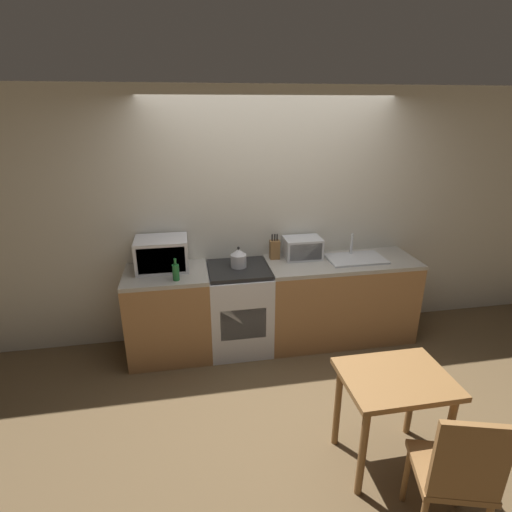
{
  "coord_description": "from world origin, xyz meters",
  "views": [
    {
      "loc": [
        -0.86,
        -2.83,
        2.41
      ],
      "look_at": [
        -0.22,
        0.7,
        1.05
      ],
      "focal_mm": 28.0,
      "sensor_mm": 36.0,
      "label": 1
    }
  ],
  "objects_px": {
    "kettle": "(239,258)",
    "dining_table": "(394,392)",
    "microwave": "(162,254)",
    "toaster_oven": "(302,248)",
    "bottle": "(176,272)",
    "dining_chair": "(457,473)",
    "stove_range": "(239,308)"
  },
  "relations": [
    {
      "from": "kettle",
      "to": "dining_table",
      "type": "bearing_deg",
      "value": -63.84
    },
    {
      "from": "microwave",
      "to": "toaster_oven",
      "type": "xyz_separation_m",
      "value": [
        1.43,
        0.05,
        -0.05
      ]
    },
    {
      "from": "microwave",
      "to": "bottle",
      "type": "height_order",
      "value": "microwave"
    },
    {
      "from": "kettle",
      "to": "dining_chair",
      "type": "bearing_deg",
      "value": -68.75
    },
    {
      "from": "dining_chair",
      "to": "microwave",
      "type": "bearing_deg",
      "value": 140.78
    },
    {
      "from": "kettle",
      "to": "bottle",
      "type": "xyz_separation_m",
      "value": [
        -0.61,
        -0.22,
        -0.01
      ]
    },
    {
      "from": "microwave",
      "to": "bottle",
      "type": "relative_size",
      "value": 2.37
    },
    {
      "from": "toaster_oven",
      "to": "dining_chair",
      "type": "xyz_separation_m",
      "value": [
        0.19,
        -2.39,
        -0.47
      ]
    },
    {
      "from": "stove_range",
      "to": "microwave",
      "type": "relative_size",
      "value": 1.8
    },
    {
      "from": "dining_table",
      "to": "dining_chair",
      "type": "xyz_separation_m",
      "value": [
        0.06,
        -0.59,
        -0.06
      ]
    },
    {
      "from": "toaster_oven",
      "to": "dining_table",
      "type": "xyz_separation_m",
      "value": [
        0.13,
        -1.8,
        -0.41
      ]
    },
    {
      "from": "bottle",
      "to": "toaster_oven",
      "type": "bearing_deg",
      "value": 14.87
    },
    {
      "from": "microwave",
      "to": "dining_chair",
      "type": "height_order",
      "value": "microwave"
    },
    {
      "from": "microwave",
      "to": "dining_table",
      "type": "distance_m",
      "value": 2.39
    },
    {
      "from": "toaster_oven",
      "to": "dining_table",
      "type": "relative_size",
      "value": 0.52
    },
    {
      "from": "kettle",
      "to": "dining_chair",
      "type": "xyz_separation_m",
      "value": [
        0.88,
        -2.26,
        -0.46
      ]
    },
    {
      "from": "stove_range",
      "to": "bottle",
      "type": "distance_m",
      "value": 0.83
    },
    {
      "from": "bottle",
      "to": "dining_chair",
      "type": "distance_m",
      "value": 2.57
    },
    {
      "from": "dining_table",
      "to": "dining_chair",
      "type": "distance_m",
      "value": 0.6
    },
    {
      "from": "dining_table",
      "to": "kettle",
      "type": "bearing_deg",
      "value": 116.16
    },
    {
      "from": "stove_range",
      "to": "toaster_oven",
      "type": "relative_size",
      "value": 2.35
    },
    {
      "from": "toaster_oven",
      "to": "dining_table",
      "type": "distance_m",
      "value": 1.85
    },
    {
      "from": "kettle",
      "to": "dining_chair",
      "type": "distance_m",
      "value": 2.47
    },
    {
      "from": "microwave",
      "to": "dining_chair",
      "type": "distance_m",
      "value": 2.89
    },
    {
      "from": "toaster_oven",
      "to": "dining_chair",
      "type": "distance_m",
      "value": 2.44
    },
    {
      "from": "kettle",
      "to": "microwave",
      "type": "xyz_separation_m",
      "value": [
        -0.74,
        0.08,
        0.06
      ]
    },
    {
      "from": "kettle",
      "to": "toaster_oven",
      "type": "xyz_separation_m",
      "value": [
        0.69,
        0.13,
        0.02
      ]
    },
    {
      "from": "kettle",
      "to": "dining_chair",
      "type": "height_order",
      "value": "kettle"
    },
    {
      "from": "microwave",
      "to": "dining_table",
      "type": "relative_size",
      "value": 0.68
    },
    {
      "from": "kettle",
      "to": "bottle",
      "type": "height_order",
      "value": "kettle"
    },
    {
      "from": "stove_range",
      "to": "microwave",
      "type": "bearing_deg",
      "value": 172.02
    },
    {
      "from": "dining_table",
      "to": "stove_range",
      "type": "bearing_deg",
      "value": 116.65
    }
  ]
}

